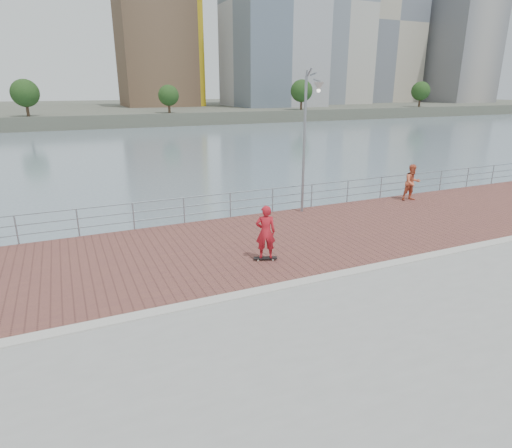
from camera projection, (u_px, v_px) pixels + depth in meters
name	position (u px, v px, depth m)	size (l,w,h in m)	color
water	(283.00, 347.00, 12.85)	(400.00, 400.00, 0.00)	slate
seawall	(406.00, 439.00, 8.20)	(40.00, 24.00, 2.00)	gray
brick_lane	(238.00, 246.00, 15.36)	(40.00, 6.80, 0.02)	brown
curb	(285.00, 286.00, 12.23)	(40.00, 0.40, 0.06)	#B7B5AD
far_shore	(78.00, 110.00, 118.76)	(320.00, 95.00, 2.50)	#4C5142
guardrail	(208.00, 205.00, 18.10)	(39.06, 0.06, 1.13)	#8C9EA8
street_lamp	(310.00, 118.00, 17.91)	(0.43, 1.26, 5.94)	gray
skateboard	(265.00, 258.00, 14.05)	(0.79, 0.44, 0.09)	black
skateboarder	(266.00, 232.00, 13.77)	(0.65, 0.42, 1.77)	red
bystander	(412.00, 183.00, 21.22)	(0.88, 0.68, 1.80)	#D5613E
skyline	(186.00, 16.00, 106.58)	(233.00, 41.00, 55.39)	#ADA38E
shoreline_trees	(116.00, 93.00, 79.69)	(144.89, 5.08, 6.77)	#473323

